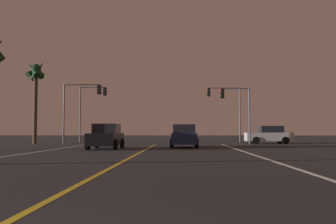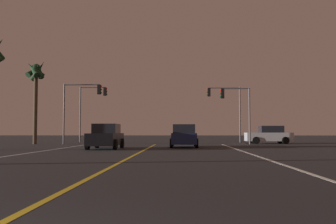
{
  "view_description": "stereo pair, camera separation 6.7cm",
  "coord_description": "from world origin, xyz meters",
  "px_view_note": "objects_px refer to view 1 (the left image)",
  "views": [
    {
      "loc": [
        2.3,
        -2.4,
        1.21
      ],
      "look_at": [
        1.18,
        29.96,
        2.88
      ],
      "focal_mm": 39.48,
      "sensor_mm": 36.0,
      "label": 1
    },
    {
      "loc": [
        2.37,
        -2.4,
        1.21
      ],
      "look_at": [
        1.18,
        29.96,
        2.88
      ],
      "focal_mm": 39.48,
      "sensor_mm": 36.0,
      "label": 2
    }
  ],
  "objects_px": {
    "traffic_light_near_right": "(235,102)",
    "traffic_light_far_right": "(224,102)",
    "traffic_light_near_left": "(82,99)",
    "car_oncoming": "(106,137)",
    "car_crossing_side": "(269,135)",
    "car_ahead_far": "(184,136)",
    "palm_tree_left_far": "(36,77)",
    "traffic_light_far_left": "(92,101)"
  },
  "relations": [
    {
      "from": "car_crossing_side",
      "to": "car_ahead_far",
      "type": "relative_size",
      "value": 1.0
    },
    {
      "from": "car_crossing_side",
      "to": "palm_tree_left_far",
      "type": "bearing_deg",
      "value": 4.75
    },
    {
      "from": "car_crossing_side",
      "to": "traffic_light_near_left",
      "type": "height_order",
      "value": "traffic_light_near_left"
    },
    {
      "from": "car_crossing_side",
      "to": "car_ahead_far",
      "type": "bearing_deg",
      "value": 43.96
    },
    {
      "from": "car_oncoming",
      "to": "car_ahead_far",
      "type": "height_order",
      "value": "same"
    },
    {
      "from": "car_oncoming",
      "to": "traffic_light_near_right",
      "type": "xyz_separation_m",
      "value": [
        10.05,
        8.91,
        3.0
      ]
    },
    {
      "from": "traffic_light_far_right",
      "to": "car_ahead_far",
      "type": "bearing_deg",
      "value": 69.42
    },
    {
      "from": "car_ahead_far",
      "to": "traffic_light_far_right",
      "type": "xyz_separation_m",
      "value": [
        4.39,
        11.68,
        3.53
      ]
    },
    {
      "from": "traffic_light_near_left",
      "to": "car_crossing_side",
      "type": "bearing_deg",
      "value": 5.49
    },
    {
      "from": "traffic_light_near_right",
      "to": "traffic_light_far_right",
      "type": "xyz_separation_m",
      "value": [
        -0.34,
        5.5,
        0.53
      ]
    },
    {
      "from": "car_crossing_side",
      "to": "car_ahead_far",
      "type": "distance_m",
      "value": 11.34
    },
    {
      "from": "car_ahead_far",
      "to": "traffic_light_near_right",
      "type": "bearing_deg",
      "value": -37.4
    },
    {
      "from": "traffic_light_near_left",
      "to": "car_oncoming",
      "type": "bearing_deg",
      "value": -65.3
    },
    {
      "from": "car_oncoming",
      "to": "palm_tree_left_far",
      "type": "xyz_separation_m",
      "value": [
        -8.43,
        8.77,
        5.41
      ]
    },
    {
      "from": "traffic_light_near_left",
      "to": "traffic_light_far_right",
      "type": "height_order",
      "value": "traffic_light_far_right"
    },
    {
      "from": "car_crossing_side",
      "to": "traffic_light_far_left",
      "type": "relative_size",
      "value": 0.72
    },
    {
      "from": "car_oncoming",
      "to": "traffic_light_near_right",
      "type": "height_order",
      "value": "traffic_light_near_right"
    },
    {
      "from": "car_crossing_side",
      "to": "traffic_light_near_right",
      "type": "distance_m",
      "value": 4.87
    },
    {
      "from": "car_oncoming",
      "to": "palm_tree_left_far",
      "type": "bearing_deg",
      "value": -136.14
    },
    {
      "from": "car_ahead_far",
      "to": "car_oncoming",
      "type": "bearing_deg",
      "value": 117.11
    },
    {
      "from": "traffic_light_far_left",
      "to": "traffic_light_far_right",
      "type": "bearing_deg",
      "value": 0.0
    },
    {
      "from": "car_ahead_far",
      "to": "traffic_light_far_right",
      "type": "distance_m",
      "value": 12.97
    },
    {
      "from": "car_crossing_side",
      "to": "traffic_light_far_right",
      "type": "xyz_separation_m",
      "value": [
        -3.78,
        3.81,
        3.53
      ]
    },
    {
      "from": "traffic_light_far_right",
      "to": "palm_tree_left_far",
      "type": "distance_m",
      "value": 19.08
    },
    {
      "from": "car_oncoming",
      "to": "traffic_light_near_right",
      "type": "bearing_deg",
      "value": 131.56
    },
    {
      "from": "traffic_light_far_left",
      "to": "palm_tree_left_far",
      "type": "height_order",
      "value": "palm_tree_left_far"
    },
    {
      "from": "palm_tree_left_far",
      "to": "traffic_light_far_left",
      "type": "bearing_deg",
      "value": 54.73
    },
    {
      "from": "traffic_light_near_left",
      "to": "palm_tree_left_far",
      "type": "relative_size",
      "value": 0.7
    },
    {
      "from": "traffic_light_far_left",
      "to": "car_ahead_far",
      "type": "bearing_deg",
      "value": -50.11
    },
    {
      "from": "car_oncoming",
      "to": "car_ahead_far",
      "type": "relative_size",
      "value": 1.0
    },
    {
      "from": "car_oncoming",
      "to": "traffic_light_far_left",
      "type": "distance_m",
      "value": 15.49
    },
    {
      "from": "traffic_light_far_left",
      "to": "traffic_light_near_right",
      "type": "bearing_deg",
      "value": -20.78
    },
    {
      "from": "car_oncoming",
      "to": "traffic_light_far_right",
      "type": "xyz_separation_m",
      "value": [
        9.7,
        14.41,
        3.53
      ]
    },
    {
      "from": "palm_tree_left_far",
      "to": "car_crossing_side",
      "type": "bearing_deg",
      "value": 4.75
    },
    {
      "from": "traffic_light_near_right",
      "to": "traffic_light_far_right",
      "type": "distance_m",
      "value": 5.54
    },
    {
      "from": "car_crossing_side",
      "to": "car_ahead_far",
      "type": "xyz_separation_m",
      "value": [
        -8.17,
        -7.87,
        0.0
      ]
    },
    {
      "from": "traffic_light_near_left",
      "to": "traffic_light_far_left",
      "type": "bearing_deg",
      "value": 93.66
    },
    {
      "from": "car_ahead_far",
      "to": "traffic_light_near_left",
      "type": "relative_size",
      "value": 0.77
    },
    {
      "from": "car_crossing_side",
      "to": "palm_tree_left_far",
      "type": "relative_size",
      "value": 0.54
    },
    {
      "from": "car_crossing_side",
      "to": "traffic_light_near_left",
      "type": "xyz_separation_m",
      "value": [
        -17.58,
        -1.69,
        3.33
      ]
    },
    {
      "from": "car_oncoming",
      "to": "traffic_light_far_left",
      "type": "bearing_deg",
      "value": -162.84
    },
    {
      "from": "car_crossing_side",
      "to": "traffic_light_far_left",
      "type": "xyz_separation_m",
      "value": [
        -17.93,
        3.81,
        3.57
      ]
    }
  ]
}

